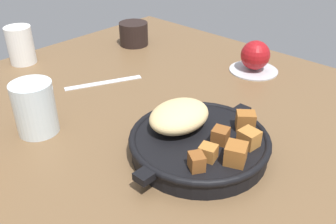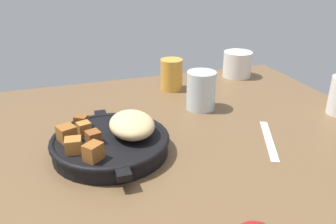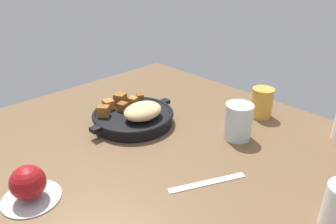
% 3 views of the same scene
% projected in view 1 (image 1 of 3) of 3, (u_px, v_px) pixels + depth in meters
% --- Properties ---
extents(ground_plane, '(0.92, 0.98, 0.02)m').
position_uv_depth(ground_plane, '(158.00, 123.00, 0.71)').
color(ground_plane, brown).
extents(cast_iron_skillet, '(0.27, 0.23, 0.07)m').
position_uv_depth(cast_iron_skillet, '(197.00, 139.00, 0.60)').
color(cast_iron_skillet, black).
rests_on(cast_iron_skillet, ground_plane).
extents(saucer_plate, '(0.12, 0.12, 0.01)m').
position_uv_depth(saucer_plate, '(253.00, 70.00, 0.89)').
color(saucer_plate, '#B7BABF').
rests_on(saucer_plate, ground_plane).
extents(red_apple, '(0.07, 0.07, 0.07)m').
position_uv_depth(red_apple, '(255.00, 55.00, 0.87)').
color(red_apple, maroon).
rests_on(red_apple, saucer_plate).
extents(butter_knife, '(0.16, 0.09, 0.00)m').
position_uv_depth(butter_knife, '(104.00, 82.00, 0.83)').
color(butter_knife, silver).
rests_on(butter_knife, ground_plane).
extents(coffee_mug_dark, '(0.08, 0.08, 0.06)m').
position_uv_depth(coffee_mug_dark, '(134.00, 34.00, 1.03)').
color(coffee_mug_dark, black).
rests_on(coffee_mug_dark, ground_plane).
extents(white_creamer_pitcher, '(0.06, 0.06, 0.09)m').
position_uv_depth(white_creamer_pitcher, '(21.00, 45.00, 0.91)').
color(white_creamer_pitcher, white).
rests_on(white_creamer_pitcher, ground_plane).
extents(water_glass_tall, '(0.07, 0.07, 0.10)m').
position_uv_depth(water_glass_tall, '(35.00, 108.00, 0.64)').
color(water_glass_tall, silver).
rests_on(water_glass_tall, ground_plane).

